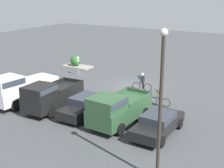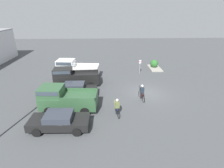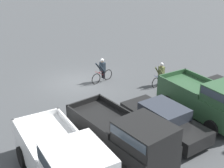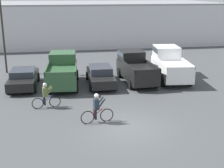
{
  "view_description": "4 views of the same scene",
  "coord_description": "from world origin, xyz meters",
  "px_view_note": "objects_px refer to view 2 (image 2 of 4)",
  "views": [
    {
      "loc": [
        -12.41,
        24.65,
        8.64
      ],
      "look_at": [
        -0.08,
        3.81,
        1.2
      ],
      "focal_mm": 50.0,
      "sensor_mm": 36.0,
      "label": 1
    },
    {
      "loc": [
        -17.15,
        4.52,
        8.48
      ],
      "look_at": [
        -0.08,
        3.81,
        1.2
      ],
      "focal_mm": 28.0,
      "sensor_mm": 36.0,
      "label": 2
    },
    {
      "loc": [
        9.24,
        16.88,
        8.16
      ],
      "look_at": [
        -0.08,
        3.81,
        1.2
      ],
      "focal_mm": 50.0,
      "sensor_mm": 36.0,
      "label": 3
    },
    {
      "loc": [
        -3.2,
        -14.46,
        6.76
      ],
      "look_at": [
        -0.08,
        3.81,
        1.2
      ],
      "focal_mm": 50.0,
      "sensor_mm": 36.0,
      "label": 4
    }
  ],
  "objects_px": {
    "cyclist_0": "(142,92)",
    "cyclist_1": "(117,107)",
    "pickup_truck_2": "(75,68)",
    "pickup_truck_0": "(65,98)",
    "sedan_0": "(59,121)",
    "fire_lane_sign": "(140,65)",
    "sedan_1": "(75,90)",
    "pickup_truck_1": "(73,77)",
    "shrub": "(154,63)"
  },
  "relations": [
    {
      "from": "sedan_0",
      "to": "sedan_1",
      "type": "height_order",
      "value": "sedan_1"
    },
    {
      "from": "sedan_0",
      "to": "sedan_1",
      "type": "bearing_deg",
      "value": -2.87
    },
    {
      "from": "sedan_1",
      "to": "cyclist_0",
      "type": "relative_size",
      "value": 2.61
    },
    {
      "from": "sedan_1",
      "to": "pickup_truck_2",
      "type": "xyz_separation_m",
      "value": [
        5.65,
        0.82,
        0.53
      ]
    },
    {
      "from": "sedan_1",
      "to": "fire_lane_sign",
      "type": "distance_m",
      "value": 10.64
    },
    {
      "from": "pickup_truck_2",
      "to": "cyclist_1",
      "type": "xyz_separation_m",
      "value": [
        -9.52,
        -5.07,
        -0.45
      ]
    },
    {
      "from": "cyclist_1",
      "to": "fire_lane_sign",
      "type": "xyz_separation_m",
      "value": [
        10.62,
        -3.97,
        0.47
      ]
    },
    {
      "from": "fire_lane_sign",
      "to": "sedan_1",
      "type": "bearing_deg",
      "value": 129.39
    },
    {
      "from": "pickup_truck_0",
      "to": "fire_lane_sign",
      "type": "relative_size",
      "value": 2.51
    },
    {
      "from": "sedan_0",
      "to": "shrub",
      "type": "xyz_separation_m",
      "value": [
        14.75,
        -11.23,
        0.06
      ]
    },
    {
      "from": "cyclist_0",
      "to": "pickup_truck_1",
      "type": "bearing_deg",
      "value": 62.51
    },
    {
      "from": "pickup_truck_1",
      "to": "cyclist_1",
      "type": "relative_size",
      "value": 3.11
    },
    {
      "from": "pickup_truck_1",
      "to": "fire_lane_sign",
      "type": "distance_m",
      "value": 9.64
    },
    {
      "from": "pickup_truck_1",
      "to": "cyclist_1",
      "type": "distance_m",
      "value": 8.22
    },
    {
      "from": "pickup_truck_1",
      "to": "fire_lane_sign",
      "type": "relative_size",
      "value": 2.59
    },
    {
      "from": "sedan_1",
      "to": "pickup_truck_0",
      "type": "bearing_deg",
      "value": 171.43
    },
    {
      "from": "shrub",
      "to": "pickup_truck_0",
      "type": "bearing_deg",
      "value": 136.38
    },
    {
      "from": "pickup_truck_1",
      "to": "shrub",
      "type": "bearing_deg",
      "value": -61.03
    },
    {
      "from": "sedan_1",
      "to": "pickup_truck_1",
      "type": "height_order",
      "value": "pickup_truck_1"
    },
    {
      "from": "sedan_0",
      "to": "pickup_truck_2",
      "type": "bearing_deg",
      "value": 2.74
    },
    {
      "from": "cyclist_0",
      "to": "cyclist_1",
      "type": "xyz_separation_m",
      "value": [
        -2.74,
        2.7,
        -0.03
      ]
    },
    {
      "from": "pickup_truck_0",
      "to": "pickup_truck_1",
      "type": "distance_m",
      "value": 5.55
    },
    {
      "from": "sedan_1",
      "to": "pickup_truck_2",
      "type": "bearing_deg",
      "value": 8.25
    },
    {
      "from": "sedan_0",
      "to": "pickup_truck_2",
      "type": "distance_m",
      "value": 11.27
    },
    {
      "from": "sedan_0",
      "to": "pickup_truck_0",
      "type": "distance_m",
      "value": 2.87
    },
    {
      "from": "pickup_truck_2",
      "to": "shrub",
      "type": "bearing_deg",
      "value": -73.42
    },
    {
      "from": "pickup_truck_0",
      "to": "sedan_1",
      "type": "relative_size",
      "value": 1.1
    },
    {
      "from": "sedan_0",
      "to": "sedan_1",
      "type": "xyz_separation_m",
      "value": [
        5.6,
        -0.28,
        0.02
      ]
    },
    {
      "from": "pickup_truck_0",
      "to": "cyclist_1",
      "type": "relative_size",
      "value": 3.02
    },
    {
      "from": "pickup_truck_2",
      "to": "pickup_truck_0",
      "type": "bearing_deg",
      "value": -177.28
    },
    {
      "from": "sedan_1",
      "to": "cyclist_0",
      "type": "xyz_separation_m",
      "value": [
        -1.13,
        -6.94,
        0.1
      ]
    },
    {
      "from": "sedan_0",
      "to": "fire_lane_sign",
      "type": "xyz_separation_m",
      "value": [
        12.35,
        -8.5,
        0.56
      ]
    },
    {
      "from": "sedan_0",
      "to": "cyclist_1",
      "type": "height_order",
      "value": "cyclist_1"
    },
    {
      "from": "cyclist_0",
      "to": "fire_lane_sign",
      "type": "bearing_deg",
      "value": -9.18
    },
    {
      "from": "pickup_truck_2",
      "to": "cyclist_0",
      "type": "xyz_separation_m",
      "value": [
        -6.78,
        -7.76,
        -0.43
      ]
    },
    {
      "from": "pickup_truck_1",
      "to": "cyclist_0",
      "type": "xyz_separation_m",
      "value": [
        -3.91,
        -7.51,
        -0.32
      ]
    },
    {
      "from": "fire_lane_sign",
      "to": "sedan_0",
      "type": "bearing_deg",
      "value": 145.46
    },
    {
      "from": "sedan_1",
      "to": "shrub",
      "type": "bearing_deg",
      "value": -50.11
    },
    {
      "from": "cyclist_0",
      "to": "pickup_truck_0",
      "type": "bearing_deg",
      "value": 102.6
    },
    {
      "from": "cyclist_1",
      "to": "shrub",
      "type": "bearing_deg",
      "value": -27.22
    },
    {
      "from": "pickup_truck_0",
      "to": "cyclist_0",
      "type": "distance_m",
      "value": 7.55
    },
    {
      "from": "sedan_1",
      "to": "shrub",
      "type": "distance_m",
      "value": 14.27
    },
    {
      "from": "pickup_truck_1",
      "to": "shrub",
      "type": "xyz_separation_m",
      "value": [
        6.37,
        -11.51,
        -0.38
      ]
    },
    {
      "from": "cyclist_0",
      "to": "sedan_1",
      "type": "bearing_deg",
      "value": 80.76
    },
    {
      "from": "pickup_truck_0",
      "to": "sedan_1",
      "type": "bearing_deg",
      "value": -8.57
    },
    {
      "from": "sedan_0",
      "to": "pickup_truck_0",
      "type": "bearing_deg",
      "value": 2.78
    },
    {
      "from": "cyclist_1",
      "to": "sedan_1",
      "type": "bearing_deg",
      "value": 47.66
    },
    {
      "from": "pickup_truck_1",
      "to": "shrub",
      "type": "height_order",
      "value": "pickup_truck_1"
    },
    {
      "from": "pickup_truck_0",
      "to": "shrub",
      "type": "xyz_separation_m",
      "value": [
        11.92,
        -11.36,
        -0.41
      ]
    },
    {
      "from": "sedan_1",
      "to": "cyclist_1",
      "type": "relative_size",
      "value": 2.75
    }
  ]
}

